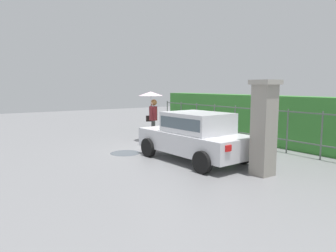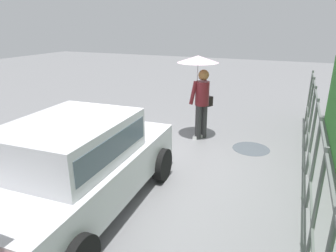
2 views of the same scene
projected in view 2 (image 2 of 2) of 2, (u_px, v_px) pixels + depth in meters
ground_plane at (156, 168)px, 5.99m from camera, size 40.00×40.00×0.00m
car at (77, 162)px, 4.43m from camera, size 3.81×2.02×1.48m
pedestrian at (200, 80)px, 7.13m from camera, size 0.98×0.98×2.04m
fence_section at (316, 178)px, 3.94m from camera, size 10.80×0.05×1.50m
puddle_near at (97, 146)px, 7.05m from camera, size 1.02×1.02×0.00m
puddle_far at (251, 149)px, 6.92m from camera, size 0.85×0.85×0.00m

